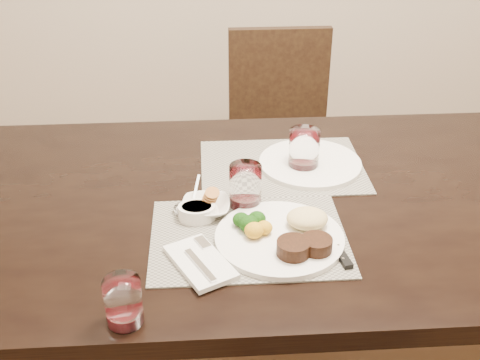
{
  "coord_description": "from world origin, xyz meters",
  "views": [
    {
      "loc": [
        -0.32,
        -1.33,
        1.58
      ],
      "look_at": [
        -0.23,
        -0.02,
        0.82
      ],
      "focal_mm": 45.0,
      "sensor_mm": 36.0,
      "label": 1
    }
  ],
  "objects": [
    {
      "name": "dinner_plate",
      "position": [
        -0.14,
        -0.2,
        0.77
      ],
      "size": [
        0.3,
        0.3,
        0.05
      ],
      "rotation": [
        0.0,
        0.0,
        -0.19
      ],
      "color": "white",
      "rests_on": "placemat_near"
    },
    {
      "name": "steak_knife",
      "position": [
        -0.02,
        -0.24,
        0.76
      ],
      "size": [
        0.04,
        0.24,
        0.01
      ],
      "rotation": [
        0.0,
        0.0,
        0.19
      ],
      "color": "white",
      "rests_on": "placemat_near"
    },
    {
      "name": "salt_cellar",
      "position": [
        -0.38,
        -0.06,
        0.76
      ],
      "size": [
        0.04,
        0.04,
        0.02
      ],
      "rotation": [
        0.0,
        0.0,
        0.05
      ],
      "color": "white",
      "rests_on": "dining_table"
    },
    {
      "name": "cracker_bowl",
      "position": [
        -0.32,
        -0.07,
        0.77
      ],
      "size": [
        0.12,
        0.12,
        0.05
      ],
      "rotation": [
        0.0,
        0.0,
        -0.02
      ],
      "color": "white",
      "rests_on": "placemat_near"
    },
    {
      "name": "wine_glass_far",
      "position": [
        -0.04,
        0.14,
        0.81
      ],
      "size": [
        0.09,
        0.09,
        0.12
      ],
      "rotation": [
        0.0,
        0.0,
        -0.11
      ],
      "color": "white",
      "rests_on": "placemat_far"
    },
    {
      "name": "far_plate",
      "position": [
        -0.02,
        0.16,
        0.76
      ],
      "size": [
        0.29,
        0.29,
        0.01
      ],
      "primitive_type": "cylinder",
      "color": "white",
      "rests_on": "placemat_far"
    },
    {
      "name": "placemat_far",
      "position": [
        -0.1,
        0.16,
        0.75
      ],
      "size": [
        0.46,
        0.34,
        0.0
      ],
      "primitive_type": "cube",
      "color": "gray",
      "rests_on": "dining_table"
    },
    {
      "name": "sauce_ramekin",
      "position": [
        -0.35,
        -0.09,
        0.77
      ],
      "size": [
        0.09,
        0.14,
        0.07
      ],
      "rotation": [
        0.0,
        0.0,
        -0.27
      ],
      "color": "white",
      "rests_on": "placemat_near"
    },
    {
      "name": "wine_glass_side",
      "position": [
        -0.49,
        -0.44,
        0.79
      ],
      "size": [
        0.07,
        0.07,
        0.1
      ],
      "rotation": [
        0.0,
        0.0,
        0.21
      ],
      "color": "white",
      "rests_on": "dining_table"
    },
    {
      "name": "placemat_near",
      "position": [
        -0.22,
        -0.18,
        0.75
      ],
      "size": [
        0.46,
        0.34,
        0.0
      ],
      "primitive_type": "cube",
      "color": "gray",
      "rests_on": "dining_table"
    },
    {
      "name": "napkin_fork",
      "position": [
        -0.34,
        -0.28,
        0.76
      ],
      "size": [
        0.17,
        0.2,
        0.02
      ],
      "rotation": [
        0.0,
        0.0,
        0.47
      ],
      "color": "white",
      "rests_on": "placemat_near"
    },
    {
      "name": "dining_table",
      "position": [
        0.0,
        0.0,
        0.67
      ],
      "size": [
        2.0,
        1.0,
        0.75
      ],
      "color": "black",
      "rests_on": "ground"
    },
    {
      "name": "chair_far",
      "position": [
        0.0,
        0.93,
        0.5
      ],
      "size": [
        0.42,
        0.42,
        0.9
      ],
      "color": "black",
      "rests_on": "ground"
    },
    {
      "name": "wine_glass_near",
      "position": [
        -0.22,
        -0.04,
        0.8
      ],
      "size": [
        0.08,
        0.08,
        0.11
      ],
      "rotation": [
        0.0,
        0.0,
        -0.02
      ],
      "color": "white",
      "rests_on": "placemat_near"
    }
  ]
}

